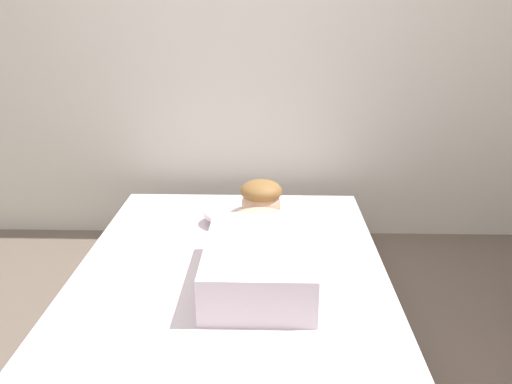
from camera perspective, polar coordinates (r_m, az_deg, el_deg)
ground_plane at (r=2.22m, az=-4.16°, el=-19.25°), size 11.61×11.61×0.00m
back_wall at (r=3.22m, az=-2.11°, el=16.97°), size 3.81×0.12×2.50m
bed at (r=2.36m, az=-2.67°, el=-11.90°), size 1.35×1.97×0.32m
pillow at (r=2.72m, az=-0.18°, el=-2.32°), size 0.52×0.32×0.11m
person_lying at (r=2.26m, az=0.39°, el=-5.62°), size 0.43×0.92×0.27m
coffee_cup at (r=2.66m, az=2.13°, el=-3.28°), size 0.13×0.09×0.07m
cell_phone at (r=2.21m, az=-4.39°, el=-9.22°), size 0.07×0.14×0.01m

